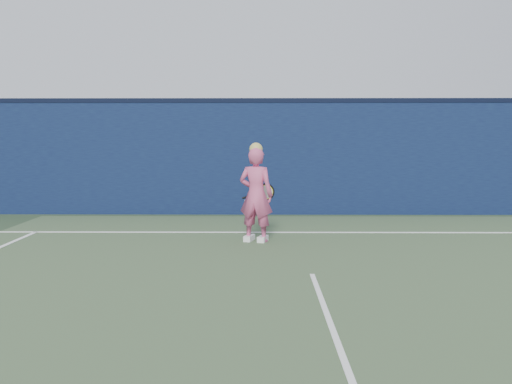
{
  "coord_description": "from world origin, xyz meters",
  "views": [
    {
      "loc": [
        -0.66,
        -5.79,
        1.78
      ],
      "look_at": [
        -0.74,
        3.19,
        0.84
      ],
      "focal_mm": 38.0,
      "sensor_mm": 36.0,
      "label": 1
    }
  ],
  "objects": [
    {
      "name": "backstop_wall",
      "position": [
        0.0,
        6.5,
        1.25
      ],
      "size": [
        24.0,
        0.4,
        2.5
      ],
      "primitive_type": "cube",
      "color": "#0C1538",
      "rests_on": "ground"
    },
    {
      "name": "racket",
      "position": [
        -0.6,
        3.64,
        0.79
      ],
      "size": [
        0.58,
        0.13,
        0.31
      ],
      "rotation": [
        0.0,
        0.0,
        -0.14
      ],
      "color": "black",
      "rests_on": "ground"
    },
    {
      "name": "court_surface",
      "position": [
        0.0,
        -2.0,
        0.0
      ],
      "size": [
        11.0,
        16.0,
        0.01
      ],
      "primitive_type": "cube",
      "color": "#4A623D",
      "rests_on": "ground"
    },
    {
      "name": "player",
      "position": [
        -0.74,
        3.19,
        0.8
      ],
      "size": [
        0.66,
        0.53,
        1.66
      ],
      "rotation": [
        0.0,
        0.0,
        2.84
      ],
      "color": "#CB4F7D",
      "rests_on": "ground"
    },
    {
      "name": "wall_cap",
      "position": [
        0.0,
        6.5,
        2.55
      ],
      "size": [
        24.0,
        0.42,
        0.1
      ],
      "primitive_type": "cube",
      "color": "black",
      "rests_on": "backstop_wall"
    },
    {
      "name": "court_lines",
      "position": [
        0.0,
        -0.33,
        0.01
      ],
      "size": [
        11.0,
        12.04,
        0.01
      ],
      "color": "white",
      "rests_on": "court_surface"
    },
    {
      "name": "ground",
      "position": [
        0.0,
        0.0,
        0.0
      ],
      "size": [
        80.0,
        80.0,
        0.0
      ],
      "primitive_type": "plane",
      "color": "#2A3F26",
      "rests_on": "ground"
    }
  ]
}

